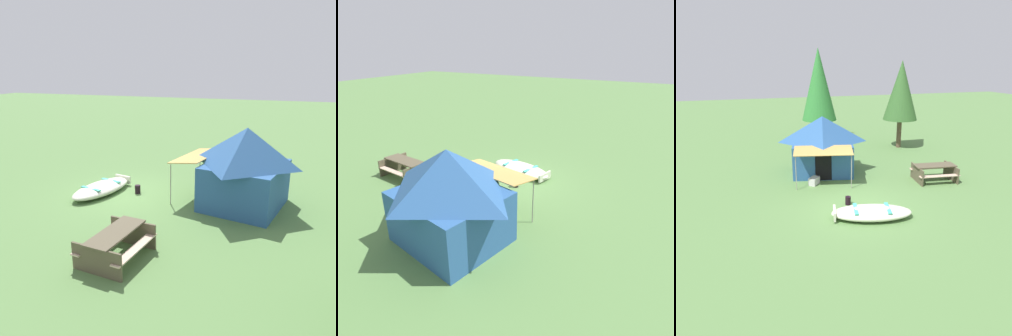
% 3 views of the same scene
% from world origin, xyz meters
% --- Properties ---
extents(ground_plane, '(80.00, 80.00, 0.00)m').
position_xyz_m(ground_plane, '(0.00, 0.00, 0.00)').
color(ground_plane, '#577F44').
extents(beached_rowboat, '(3.10, 1.87, 0.41)m').
position_xyz_m(beached_rowboat, '(0.21, -1.18, 0.22)').
color(beached_rowboat, beige).
rests_on(beached_rowboat, ground_plane).
extents(canvas_cabin_tent, '(3.60, 4.29, 2.84)m').
position_xyz_m(canvas_cabin_tent, '(-0.25, 4.26, 1.47)').
color(canvas_cabin_tent, '#2B5792').
rests_on(canvas_cabin_tent, ground_plane).
extents(picnic_table, '(2.06, 1.65, 0.77)m').
position_xyz_m(picnic_table, '(4.46, 1.56, 0.48)').
color(picnic_table, brown).
rests_on(picnic_table, ground_plane).
extents(cooler_box, '(0.60, 0.63, 0.34)m').
position_xyz_m(cooler_box, '(-1.05, 2.70, 0.17)').
color(cooler_box, silver).
rests_on(cooler_box, ground_plane).
extents(fuel_can, '(0.31, 0.31, 0.33)m').
position_xyz_m(fuel_can, '(-0.23, 0.16, 0.16)').
color(fuel_can, black).
rests_on(fuel_can, ground_plane).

